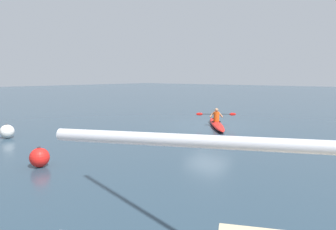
{
  "coord_description": "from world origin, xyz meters",
  "views": [
    {
      "loc": [
        -9.25,
        15.34,
        2.98
      ],
      "look_at": [
        -1.4,
        5.62,
        1.34
      ],
      "focal_mm": 31.59,
      "sensor_mm": 36.0,
      "label": 1
    }
  ],
  "objects_px": {
    "kayak": "(217,124)",
    "mooring_buoy_red_near": "(40,157)",
    "kayaker": "(216,116)",
    "mooring_buoy_channel_marker": "(7,131)"
  },
  "relations": [
    {
      "from": "kayak",
      "to": "mooring_buoy_channel_marker",
      "type": "xyz_separation_m",
      "value": [
        6.25,
        9.26,
        0.17
      ]
    },
    {
      "from": "kayaker",
      "to": "mooring_buoy_red_near",
      "type": "distance_m",
      "value": 10.74
    },
    {
      "from": "kayaker",
      "to": "mooring_buoy_channel_marker",
      "type": "distance_m",
      "value": 11.23
    },
    {
      "from": "kayak",
      "to": "mooring_buoy_red_near",
      "type": "height_order",
      "value": "mooring_buoy_red_near"
    },
    {
      "from": "mooring_buoy_red_near",
      "to": "mooring_buoy_channel_marker",
      "type": "xyz_separation_m",
      "value": [
        5.64,
        -1.33,
        0.01
      ]
    },
    {
      "from": "mooring_buoy_red_near",
      "to": "mooring_buoy_channel_marker",
      "type": "height_order",
      "value": "mooring_buoy_channel_marker"
    },
    {
      "from": "kayak",
      "to": "kayaker",
      "type": "distance_m",
      "value": 0.51
    },
    {
      "from": "kayak",
      "to": "mooring_buoy_red_near",
      "type": "xyz_separation_m",
      "value": [
        0.61,
        10.59,
        0.17
      ]
    },
    {
      "from": "kayak",
      "to": "mooring_buoy_red_near",
      "type": "bearing_deg",
      "value": 86.69
    },
    {
      "from": "kayaker",
      "to": "kayak",
      "type": "bearing_deg",
      "value": 127.12
    }
  ]
}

